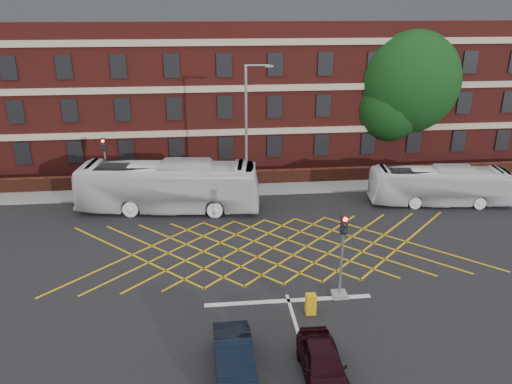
{
  "coord_description": "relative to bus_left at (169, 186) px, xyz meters",
  "views": [
    {
      "loc": [
        -3.68,
        -23.59,
        13.25
      ],
      "look_at": [
        -1.03,
        1.5,
        3.7
      ],
      "focal_mm": 35.0,
      "sensor_mm": 36.0,
      "label": 1
    }
  ],
  "objects": [
    {
      "name": "far_pavement",
      "position": [
        6.24,
        3.55,
        -1.65
      ],
      "size": [
        60.0,
        3.0,
        0.12
      ],
      "primitive_type": "cube",
      "color": "slate",
      "rests_on": "ground"
    },
    {
      "name": "street_lamp",
      "position": [
        5.37,
        0.21,
        1.67
      ],
      "size": [
        2.25,
        1.0,
        9.64
      ],
      "color": "slate",
      "rests_on": "ground"
    },
    {
      "name": "deciduous_tree",
      "position": [
        19.56,
        9.31,
        4.86
      ],
      "size": [
        9.18,
        9.18,
        11.79
      ],
      "color": "black",
      "rests_on": "ground"
    },
    {
      "name": "utility_cabinet",
      "position": [
        7.07,
        -13.05,
        -1.22
      ],
      "size": [
        0.45,
        0.41,
        0.97
      ],
      "primitive_type": "cube",
      "color": "#CF970C",
      "rests_on": "ground"
    },
    {
      "name": "boundary_wall",
      "position": [
        6.24,
        4.55,
        -1.16
      ],
      "size": [
        56.0,
        0.5,
        1.1
      ],
      "primitive_type": "cube",
      "color": "#4A1D13",
      "rests_on": "ground"
    },
    {
      "name": "car_maroon",
      "position": [
        6.63,
        -17.26,
        -1.04
      ],
      "size": [
        1.63,
        3.95,
        1.34
      ],
      "primitive_type": "imported",
      "rotation": [
        0.0,
        0.0,
        -0.01
      ],
      "color": "black",
      "rests_on": "ground"
    },
    {
      "name": "box_junction_hatching",
      "position": [
        6.24,
        -6.45,
        -1.7
      ],
      "size": [
        8.22,
        8.22,
        0.02
      ],
      "primitive_type": "cube",
      "rotation": [
        0.0,
        0.0,
        0.79
      ],
      "color": "#CC990C",
      "rests_on": "ground"
    },
    {
      "name": "stop_line",
      "position": [
        6.24,
        -11.95,
        -1.7
      ],
      "size": [
        8.0,
        0.3,
        0.02
      ],
      "primitive_type": "cube",
      "color": "silver",
      "rests_on": "ground"
    },
    {
      "name": "traffic_light_far",
      "position": [
        -4.66,
        3.42,
        0.06
      ],
      "size": [
        0.7,
        0.7,
        4.27
      ],
      "color": "slate",
      "rests_on": "ground"
    },
    {
      "name": "victorian_building",
      "position": [
        6.49,
        13.55,
        6.13
      ],
      "size": [
        51.0,
        12.17,
        20.4
      ],
      "color": "#5B1B17",
      "rests_on": "ground"
    },
    {
      "name": "bus_left",
      "position": [
        0.0,
        0.0,
        0.0
      ],
      "size": [
        12.51,
        4.41,
        3.41
      ],
      "primitive_type": "imported",
      "rotation": [
        0.0,
        0.0,
        1.44
      ],
      "color": "silver",
      "rests_on": "ground"
    },
    {
      "name": "ground",
      "position": [
        6.24,
        -8.45,
        -1.71
      ],
      "size": [
        120.0,
        120.0,
        0.0
      ],
      "primitive_type": "plane",
      "color": "black",
      "rests_on": "ground"
    },
    {
      "name": "direction_signs",
      "position": [
        -6.0,
        3.67,
        -0.33
      ],
      "size": [
        1.1,
        0.16,
        2.2
      ],
      "color": "gray",
      "rests_on": "ground"
    },
    {
      "name": "traffic_light_near",
      "position": [
        8.74,
        -11.83,
        0.06
      ],
      "size": [
        0.7,
        0.7,
        4.27
      ],
      "color": "slate",
      "rests_on": "ground"
    },
    {
      "name": "bus_right",
      "position": [
        18.75,
        -0.84,
        -0.36
      ],
      "size": [
        9.85,
        3.45,
        2.69
      ],
      "primitive_type": "imported",
      "rotation": [
        0.0,
        0.0,
        1.45
      ],
      "color": "silver",
      "rests_on": "ground"
    },
    {
      "name": "car_navy",
      "position": [
        3.36,
        -16.68,
        -1.03
      ],
      "size": [
        1.54,
        4.16,
        1.36
      ],
      "primitive_type": "imported",
      "rotation": [
        0.0,
        0.0,
        0.02
      ],
      "color": "black",
      "rests_on": "ground"
    }
  ]
}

